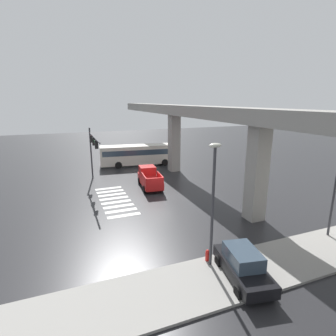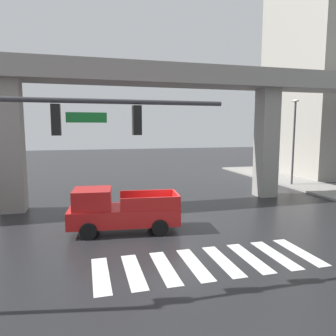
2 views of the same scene
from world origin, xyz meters
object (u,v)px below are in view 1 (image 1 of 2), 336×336
object	(u,v)px
street_lamp_near_corner	(213,192)
fire_hydrant	(207,256)
sedan_black	(243,265)
traffic_signal_mast	(93,145)
city_bus	(138,154)
pickup_truck	(149,178)

from	to	relation	value
street_lamp_near_corner	fire_hydrant	size ratio (longest dim) A/B	8.52
sedan_black	fire_hydrant	xyz separation A→B (m)	(-2.00, -1.00, -0.42)
traffic_signal_mast	sedan_black	bearing A→B (deg)	14.33
traffic_signal_mast	fire_hydrant	distance (m)	19.33
city_bus	traffic_signal_mast	xyz separation A→B (m)	(7.09, -7.07, 2.83)
pickup_truck	city_bus	bearing A→B (deg)	171.32
city_bus	sedan_black	world-z (taller)	city_bus
fire_hydrant	city_bus	bearing A→B (deg)	173.60
pickup_truck	sedan_black	distance (m)	17.13
pickup_truck	traffic_signal_mast	xyz separation A→B (m)	(-3.28, -5.49, 3.57)
pickup_truck	city_bus	world-z (taller)	city_bus
pickup_truck	fire_hydrant	xyz separation A→B (m)	(15.13, -1.28, -0.56)
pickup_truck	street_lamp_near_corner	distance (m)	15.98
sedan_black	street_lamp_near_corner	distance (m)	4.17
city_bus	sedan_black	bearing A→B (deg)	-3.87
pickup_truck	sedan_black	xyz separation A→B (m)	(17.13, -0.28, -0.14)
fire_hydrant	sedan_black	bearing A→B (deg)	26.55
traffic_signal_mast	street_lamp_near_corner	bearing A→B (deg)	12.52
city_bus	traffic_signal_mast	world-z (taller)	traffic_signal_mast
city_bus	traffic_signal_mast	bearing A→B (deg)	-44.94
traffic_signal_mast	fire_hydrant	bearing A→B (deg)	12.89
sedan_black	traffic_signal_mast	bearing A→B (deg)	-165.67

